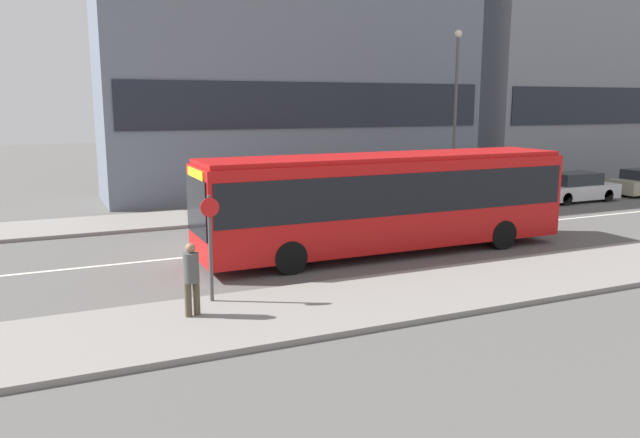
% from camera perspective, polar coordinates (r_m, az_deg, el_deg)
% --- Properties ---
extents(ground_plane, '(120.00, 120.00, 0.00)m').
position_cam_1_polar(ground_plane, '(20.08, -8.36, -3.10)').
color(ground_plane, '#595654').
extents(sidewalk_near, '(44.00, 3.50, 0.13)m').
position_cam_1_polar(sidewalk_near, '(14.38, -1.40, -8.28)').
color(sidewalk_near, gray).
rests_on(sidewalk_near, ground_plane).
extents(sidewalk_far, '(44.00, 3.50, 0.13)m').
position_cam_1_polar(sidewalk_far, '(26.01, -12.17, 0.06)').
color(sidewalk_far, gray).
rests_on(sidewalk_far, ground_plane).
extents(lane_centerline, '(41.80, 0.16, 0.01)m').
position_cam_1_polar(lane_centerline, '(20.08, -8.36, -3.09)').
color(lane_centerline, silver).
rests_on(lane_centerline, ground_plane).
extents(apartment_block_left_tower, '(19.80, 4.93, 16.70)m').
position_cam_1_polar(apartment_block_left_tower, '(33.38, -2.14, 16.83)').
color(apartment_block_left_tower, slate).
rests_on(apartment_block_left_tower, ground_plane).
extents(apartment_block_right_tower, '(18.23, 5.90, 16.44)m').
position_cam_1_polar(apartment_block_right_tower, '(45.87, 23.40, 14.14)').
color(apartment_block_right_tower, gray).
rests_on(apartment_block_right_tower, ground_plane).
extents(city_bus, '(12.06, 2.54, 3.13)m').
position_cam_1_polar(city_bus, '(19.71, 6.08, 2.04)').
color(city_bus, red).
rests_on(city_bus, ground_plane).
extents(parked_car_0, '(4.61, 1.69, 1.33)m').
position_cam_1_polar(parked_car_0, '(28.77, 14.92, 2.08)').
color(parked_car_0, maroon).
rests_on(parked_car_0, ground_plane).
extents(parked_car_1, '(4.27, 1.70, 1.40)m').
position_cam_1_polar(parked_car_1, '(32.59, 22.28, 2.65)').
color(parked_car_1, silver).
rests_on(parked_car_1, ground_plane).
extents(pedestrian_near_stop, '(0.34, 0.34, 1.62)m').
position_cam_1_polar(pedestrian_near_stop, '(13.81, -11.67, -5.04)').
color(pedestrian_near_stop, '#4C4233').
rests_on(pedestrian_near_stop, sidewalk_near).
extents(bus_stop_sign, '(0.44, 0.12, 2.51)m').
position_cam_1_polar(bus_stop_sign, '(14.61, -10.00, -1.88)').
color(bus_stop_sign, '#4C4C51').
rests_on(bus_stop_sign, sidewalk_near).
extents(street_lamp, '(0.36, 0.36, 7.86)m').
position_cam_1_polar(street_lamp, '(30.30, 12.31, 10.61)').
color(street_lamp, '#4C4C51').
rests_on(street_lamp, sidewalk_far).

